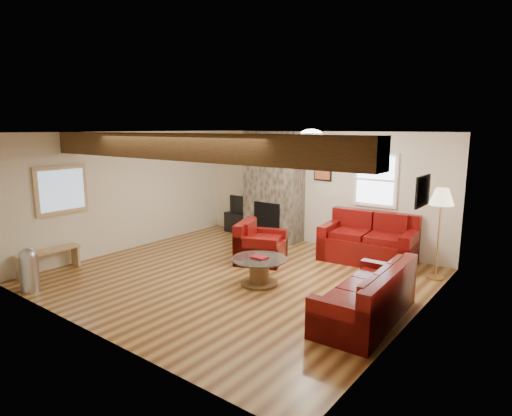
% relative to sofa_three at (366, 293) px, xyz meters
% --- Properties ---
extents(room, '(8.00, 8.00, 8.00)m').
position_rel_sofa_three_xyz_m(room, '(-2.48, 0.26, 0.87)').
color(room, brown).
rests_on(room, ground).
extents(floor, '(6.00, 6.00, 0.00)m').
position_rel_sofa_three_xyz_m(floor, '(-2.48, 0.26, -0.38)').
color(floor, brown).
rests_on(floor, ground).
extents(oak_beam, '(6.00, 0.36, 0.38)m').
position_rel_sofa_three_xyz_m(oak_beam, '(-2.48, -0.99, 1.93)').
color(oak_beam, '#352110').
rests_on(oak_beam, room).
extents(chimney_breast, '(1.40, 0.67, 2.50)m').
position_rel_sofa_three_xyz_m(chimney_breast, '(-3.48, 2.75, 0.84)').
color(chimney_breast, '#37322B').
rests_on(chimney_breast, floor).
extents(back_window, '(0.90, 0.08, 1.10)m').
position_rel_sofa_three_xyz_m(back_window, '(-1.13, 2.97, 1.17)').
color(back_window, white).
rests_on(back_window, room).
extents(hatch_window, '(0.08, 1.00, 0.90)m').
position_rel_sofa_three_xyz_m(hatch_window, '(-5.44, -1.24, 1.07)').
color(hatch_window, tan).
rests_on(hatch_window, room).
extents(ceiling_dome, '(0.40, 0.40, 0.18)m').
position_rel_sofa_three_xyz_m(ceiling_dome, '(-1.58, 1.16, 2.06)').
color(ceiling_dome, white).
rests_on(ceiling_dome, room).
extents(artwork_back, '(0.42, 0.06, 0.52)m').
position_rel_sofa_three_xyz_m(artwork_back, '(-2.33, 2.97, 1.32)').
color(artwork_back, black).
rests_on(artwork_back, room).
extents(artwork_right, '(0.06, 0.55, 0.42)m').
position_rel_sofa_three_xyz_m(artwork_right, '(0.48, 0.56, 1.37)').
color(artwork_right, black).
rests_on(artwork_right, room).
extents(sofa_three, '(0.90, 1.98, 0.75)m').
position_rel_sofa_three_xyz_m(sofa_three, '(0.00, 0.00, 0.00)').
color(sofa_three, '#450409').
rests_on(sofa_three, floor).
extents(loveseat, '(1.85, 1.17, 0.93)m').
position_rel_sofa_three_xyz_m(loveseat, '(-1.02, 2.49, 0.09)').
color(loveseat, '#450409').
rests_on(loveseat, floor).
extents(armchair_red, '(1.14, 1.21, 0.78)m').
position_rel_sofa_three_xyz_m(armchair_red, '(-2.67, 1.20, 0.02)').
color(armchair_red, '#450409').
rests_on(armchair_red, floor).
extents(coffee_table, '(0.93, 0.93, 0.49)m').
position_rel_sofa_three_xyz_m(coffee_table, '(-1.94, 0.17, -0.15)').
color(coffee_table, '#432B15').
rests_on(coffee_table, floor).
extents(tv_cabinet, '(0.99, 0.40, 0.49)m').
position_rel_sofa_three_xyz_m(tv_cabinet, '(-4.38, 2.79, -0.13)').
color(tv_cabinet, black).
rests_on(tv_cabinet, floor).
extents(television, '(0.76, 0.10, 0.44)m').
position_rel_sofa_three_xyz_m(television, '(-4.38, 2.79, 0.34)').
color(television, black).
rests_on(television, tv_cabinet).
extents(floor_lamp, '(0.41, 0.41, 1.58)m').
position_rel_sofa_three_xyz_m(floor_lamp, '(0.32, 2.26, 0.98)').
color(floor_lamp, tan).
rests_on(floor_lamp, floor).
extents(pine_bench, '(0.26, 1.12, 0.42)m').
position_rel_sofa_three_xyz_m(pine_bench, '(-5.31, -1.66, -0.16)').
color(pine_bench, tan).
rests_on(pine_bench, floor).
extents(pedal_bin, '(0.34, 0.34, 0.72)m').
position_rel_sofa_three_xyz_m(pedal_bin, '(-4.67, -2.29, -0.02)').
color(pedal_bin, '#A9A9AF').
rests_on(pedal_bin, floor).
extents(coal_bucket, '(0.31, 0.31, 0.29)m').
position_rel_sofa_three_xyz_m(coal_bucket, '(-3.27, 2.39, -0.23)').
color(coal_bucket, slate).
rests_on(coal_bucket, floor).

